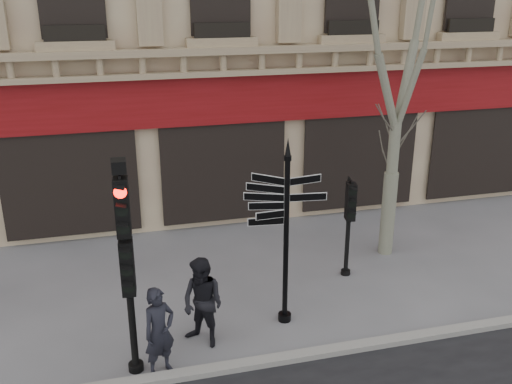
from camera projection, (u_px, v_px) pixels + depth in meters
ground at (273, 318)px, 11.63m from camera, size 80.00×80.00×0.00m
kerb at (295, 357)px, 10.34m from camera, size 80.00×0.25×0.12m
fingerpost at (287, 202)px, 10.69m from camera, size 1.99×1.99×3.82m
traffic_signal_main at (125, 244)px, 9.24m from camera, size 0.45×0.34×3.89m
traffic_signal_secondary at (349, 211)px, 12.85m from camera, size 0.42×0.33×2.28m
plane_tree at (405, 15)px, 12.50m from camera, size 3.10×3.10×8.23m
pedestrian_a at (159, 332)px, 9.75m from camera, size 0.72×0.63×1.65m
pedestrian_b at (203, 303)px, 10.53m from camera, size 1.07×1.08×1.76m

